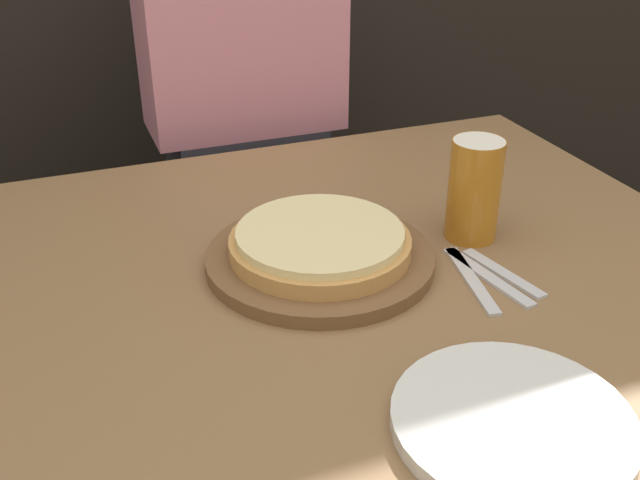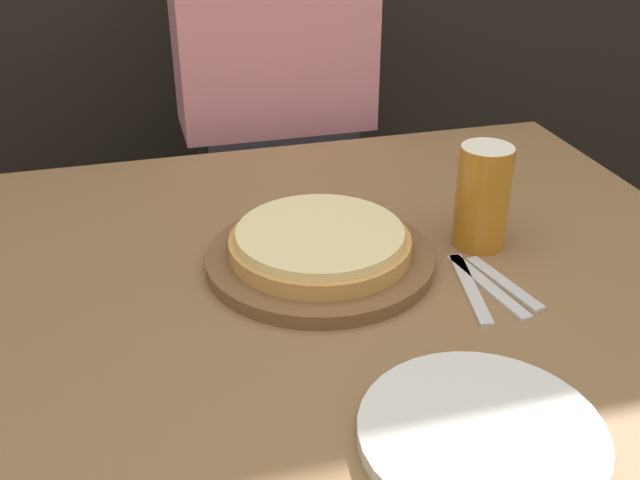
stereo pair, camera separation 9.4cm
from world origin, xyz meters
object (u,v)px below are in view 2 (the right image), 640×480
Objects in this scene: beer_glass at (483,192)px; fork at (470,288)px; pizza_on_board at (320,250)px; diner_person at (276,148)px; dinner_knife at (487,286)px; dinner_plate at (481,434)px; spoon at (504,283)px.

fork is at bearing -119.64° from beer_glass.
beer_glass reaches higher than fork.
beer_glass is (0.24, -0.00, 0.06)m from pizza_on_board.
beer_glass is 0.69m from diner_person.
pizza_on_board is 0.21m from fork.
dinner_knife is at bearing -29.88° from pizza_on_board.
diner_person is at bearing 97.79° from fork.
dinner_plate reaches higher than fork.
pizza_on_board is 1.85× the size of dinner_knife.
pizza_on_board reaches higher than fork.
beer_glass is 0.88× the size of dinner_knife.
pizza_on_board is 0.26m from spoon.
dinner_plate is 0.19× the size of diner_person.
beer_glass is 0.89× the size of fork.
pizza_on_board is 1.29× the size of dinner_plate.
spoon is at bearing 0.00° from fork.
dinner_plate is at bearing -80.26° from pizza_on_board.
fork is 0.05m from spoon.
pizza_on_board is 0.25m from beer_glass.
dinner_plate is (-0.18, -0.38, -0.07)m from beer_glass.
dinner_knife is at bearing 0.00° from fork.
beer_glass is at bearing 60.36° from fork.
beer_glass is 0.16m from fork.
spoon is at bearing 0.00° from dinner_knife.
spoon is 0.12× the size of diner_person.
dinner_knife is 0.03m from spoon.
dinner_knife is 1.18× the size of spoon.
diner_person reaches higher than spoon.
fork is at bearing 67.03° from dinner_plate.
pizza_on_board is 0.25× the size of diner_person.
spoon is (0.03, 0.00, 0.00)m from dinner_knife.
dinner_plate is (0.07, -0.38, -0.02)m from pizza_on_board.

